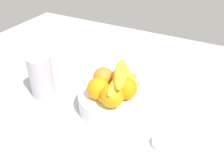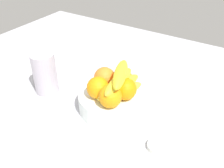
# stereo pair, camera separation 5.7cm
# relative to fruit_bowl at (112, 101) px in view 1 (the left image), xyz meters

# --- Properties ---
(ground_plane) EXTENTS (1.80, 1.40, 0.03)m
(ground_plane) POSITION_rel_fruit_bowl_xyz_m (0.03, 0.00, -0.05)
(ground_plane) COLOR #ADAEB6
(fruit_bowl) EXTENTS (0.23, 0.23, 0.06)m
(fruit_bowl) POSITION_rel_fruit_bowl_xyz_m (0.00, 0.00, 0.00)
(fruit_bowl) COLOR white
(fruit_bowl) RESTS_ON ground_plane
(orange_front_left) EXTENTS (0.07, 0.07, 0.07)m
(orange_front_left) POSITION_rel_fruit_bowl_xyz_m (-0.05, 0.02, 0.07)
(orange_front_left) COLOR orange
(orange_front_left) RESTS_ON fruit_bowl
(orange_front_right) EXTENTS (0.07, 0.07, 0.07)m
(orange_front_right) POSITION_rel_fruit_bowl_xyz_m (-0.03, -0.04, 0.07)
(orange_front_right) COLOR orange
(orange_front_right) RESTS_ON fruit_bowl
(orange_center) EXTENTS (0.07, 0.07, 0.07)m
(orange_center) POSITION_rel_fruit_bowl_xyz_m (0.03, -0.06, 0.07)
(orange_center) COLOR orange
(orange_center) RESTS_ON fruit_bowl
(orange_back_left) EXTENTS (0.07, 0.07, 0.07)m
(orange_back_left) POSITION_rel_fruit_bowl_xyz_m (0.05, 0.00, 0.07)
(orange_back_left) COLOR orange
(orange_back_left) RESTS_ON fruit_bowl
(orange_back_right) EXTENTS (0.07, 0.07, 0.07)m
(orange_back_right) POSITION_rel_fruit_bowl_xyz_m (0.01, 0.05, 0.07)
(orange_back_right) COLOR orange
(orange_back_right) RESTS_ON fruit_bowl
(banana_bunch) EXTENTS (0.11, 0.18, 0.11)m
(banana_bunch) POSITION_rel_fruit_bowl_xyz_m (0.03, 0.00, 0.08)
(banana_bunch) COLOR yellow
(banana_bunch) RESTS_ON fruit_bowl
(thermos_tumbler) EXTENTS (0.09, 0.09, 0.15)m
(thermos_tumbler) POSITION_rel_fruit_bowl_xyz_m (-0.26, -0.04, 0.05)
(thermos_tumbler) COLOR #B5ADBA
(thermos_tumbler) RESTS_ON ground_plane
(jar_lid) EXTENTS (0.06, 0.06, 0.02)m
(jar_lid) POSITION_rel_fruit_bowl_xyz_m (0.21, -0.08, -0.02)
(jar_lid) COLOR white
(jar_lid) RESTS_ON ground_plane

